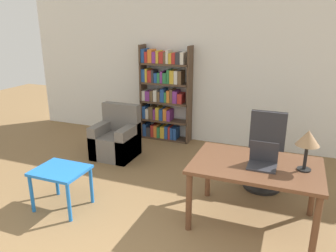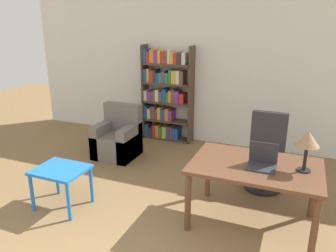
{
  "view_description": "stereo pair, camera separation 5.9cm",
  "coord_description": "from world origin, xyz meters",
  "px_view_note": "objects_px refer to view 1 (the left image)",
  "views": [
    {
      "loc": [
        1.36,
        -1.4,
        2.27
      ],
      "look_at": [
        -0.09,
        2.26,
        1.0
      ],
      "focal_mm": 35.0,
      "sensor_mm": 36.0,
      "label": 1
    },
    {
      "loc": [
        1.41,
        -1.38,
        2.27
      ],
      "look_at": [
        -0.09,
        2.26,
        1.0
      ],
      "focal_mm": 35.0,
      "sensor_mm": 36.0,
      "label": 2
    }
  ],
  "objects_px": {
    "desk": "(255,172)",
    "laptop": "(263,161)",
    "table_lamp": "(308,140)",
    "side_table_blue": "(61,175)",
    "armchair": "(116,140)",
    "bookshelf": "(163,95)",
    "office_chair": "(265,154)"
  },
  "relations": [
    {
      "from": "desk",
      "to": "table_lamp",
      "type": "bearing_deg",
      "value": 3.84
    },
    {
      "from": "side_table_blue",
      "to": "armchair",
      "type": "height_order",
      "value": "armchair"
    },
    {
      "from": "office_chair",
      "to": "side_table_blue",
      "type": "bearing_deg",
      "value": -145.95
    },
    {
      "from": "laptop",
      "to": "table_lamp",
      "type": "height_order",
      "value": "table_lamp"
    },
    {
      "from": "side_table_blue",
      "to": "armchair",
      "type": "bearing_deg",
      "value": 96.85
    },
    {
      "from": "side_table_blue",
      "to": "bookshelf",
      "type": "relative_size",
      "value": 0.34
    },
    {
      "from": "office_chair",
      "to": "armchair",
      "type": "bearing_deg",
      "value": 176.56
    },
    {
      "from": "desk",
      "to": "laptop",
      "type": "height_order",
      "value": "laptop"
    },
    {
      "from": "armchair",
      "to": "bookshelf",
      "type": "xyz_separation_m",
      "value": [
        0.42,
        1.12,
        0.59
      ]
    },
    {
      "from": "office_chair",
      "to": "side_table_blue",
      "type": "relative_size",
      "value": 1.7
    },
    {
      "from": "office_chair",
      "to": "bookshelf",
      "type": "relative_size",
      "value": 0.58
    },
    {
      "from": "armchair",
      "to": "table_lamp",
      "type": "bearing_deg",
      "value": -20.66
    },
    {
      "from": "desk",
      "to": "table_lamp",
      "type": "distance_m",
      "value": 0.66
    },
    {
      "from": "side_table_blue",
      "to": "table_lamp",
      "type": "bearing_deg",
      "value": 11.79
    },
    {
      "from": "armchair",
      "to": "bookshelf",
      "type": "distance_m",
      "value": 1.34
    },
    {
      "from": "desk",
      "to": "laptop",
      "type": "bearing_deg",
      "value": -25.36
    },
    {
      "from": "desk",
      "to": "table_lamp",
      "type": "height_order",
      "value": "table_lamp"
    },
    {
      "from": "side_table_blue",
      "to": "armchair",
      "type": "xyz_separation_m",
      "value": [
        -0.2,
        1.7,
        -0.15
      ]
    },
    {
      "from": "desk",
      "to": "armchair",
      "type": "height_order",
      "value": "armchair"
    },
    {
      "from": "armchair",
      "to": "bookshelf",
      "type": "bearing_deg",
      "value": 69.52
    },
    {
      "from": "laptop",
      "to": "office_chair",
      "type": "distance_m",
      "value": 1.09
    },
    {
      "from": "laptop",
      "to": "side_table_blue",
      "type": "relative_size",
      "value": 0.49
    },
    {
      "from": "side_table_blue",
      "to": "bookshelf",
      "type": "xyz_separation_m",
      "value": [
        0.22,
        2.82,
        0.45
      ]
    },
    {
      "from": "laptop",
      "to": "office_chair",
      "type": "relative_size",
      "value": 0.29
    },
    {
      "from": "office_chair",
      "to": "table_lamp",
      "type": "bearing_deg",
      "value": -63.79
    },
    {
      "from": "office_chair",
      "to": "armchair",
      "type": "height_order",
      "value": "office_chair"
    },
    {
      "from": "side_table_blue",
      "to": "office_chair",
      "type": "bearing_deg",
      "value": 34.05
    },
    {
      "from": "desk",
      "to": "table_lamp",
      "type": "relative_size",
      "value": 3.18
    },
    {
      "from": "laptop",
      "to": "table_lamp",
      "type": "distance_m",
      "value": 0.52
    },
    {
      "from": "laptop",
      "to": "bookshelf",
      "type": "relative_size",
      "value": 0.17
    },
    {
      "from": "side_table_blue",
      "to": "laptop",
      "type": "bearing_deg",
      "value": 12.35
    },
    {
      "from": "desk",
      "to": "bookshelf",
      "type": "relative_size",
      "value": 0.77
    }
  ]
}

